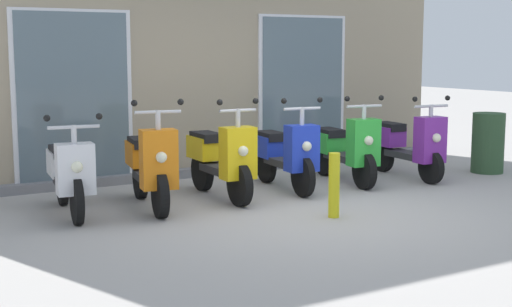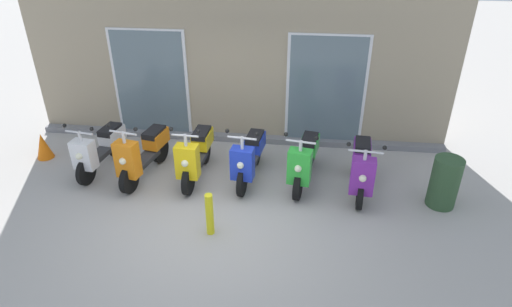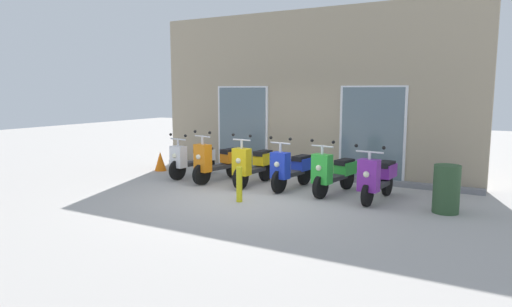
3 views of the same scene
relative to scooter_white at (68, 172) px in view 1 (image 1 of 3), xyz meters
The scene contains 10 objects.
ground_plane 2.67m from the scooter_white, 27.30° to the right, with size 40.00×40.00×0.00m, color #A8A39E.
storefront_facade 3.27m from the scooter_white, 35.80° to the left, with size 8.54×0.50×4.18m.
scooter_white is the anchor object (origin of this frame).
scooter_orange 0.90m from the scooter_white, 10.58° to the right, with size 0.66×1.59×1.27m.
scooter_yellow 1.83m from the scooter_white, ahead, with size 0.52×1.57×1.24m.
scooter_blue 2.79m from the scooter_white, ahead, with size 0.57×1.57×1.21m.
scooter_green 3.77m from the scooter_white, ahead, with size 0.63×1.61×1.21m.
scooter_purple 4.74m from the scooter_white, ahead, with size 0.61×1.55×1.18m.
curb_bollard 2.88m from the scooter_white, 33.85° to the right, with size 0.12×0.12×0.70m, color yellow.
trash_bin 6.07m from the scooter_white, ahead, with size 0.46×0.46×0.87m, color #2D4C2D.
Camera 1 is at (-4.64, -6.59, 1.81)m, focal length 51.60 mm.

